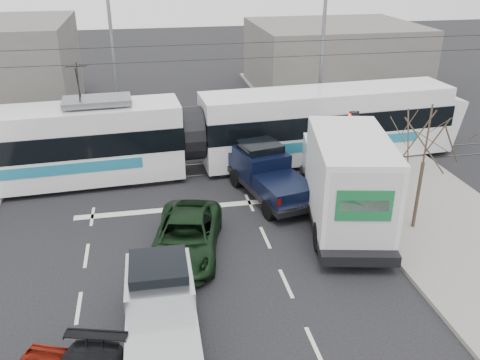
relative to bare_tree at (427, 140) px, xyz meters
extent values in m
plane|color=black|center=(-7.60, -2.50, -3.79)|extent=(120.00, 120.00, 0.00)
cube|color=#33302D|center=(-7.60, 7.50, -3.78)|extent=(60.00, 1.60, 0.03)
cube|color=slate|center=(4.40, 21.50, -1.29)|extent=(12.00, 10.00, 5.00)
cylinder|color=#47382B|center=(0.00, 0.00, -2.27)|extent=(0.14, 0.14, 2.75)
cylinder|color=#47382B|center=(0.00, 0.00, 0.23)|extent=(0.07, 0.07, 2.25)
cylinder|color=black|center=(-1.00, 4.00, -1.84)|extent=(0.12, 0.12, 3.60)
cube|color=black|center=(-1.20, 4.00, -0.54)|extent=(0.28, 0.28, 0.95)
cylinder|color=#FF0C07|center=(-1.35, 4.00, -0.24)|extent=(0.06, 0.20, 0.20)
cylinder|color=orange|center=(-1.35, 4.00, -0.54)|extent=(0.06, 0.20, 0.20)
cylinder|color=#05330C|center=(-1.35, 4.00, -0.84)|extent=(0.06, 0.20, 0.20)
cube|color=white|center=(-1.02, 3.85, -1.34)|extent=(0.02, 0.30, 0.40)
cylinder|color=slate|center=(-0.10, 11.50, 0.71)|extent=(0.20, 0.20, 9.00)
cylinder|color=slate|center=(-11.60, 13.50, 0.71)|extent=(0.20, 0.20, 9.00)
cylinder|color=black|center=(-7.60, 7.50, 1.71)|extent=(60.00, 0.03, 0.03)
cylinder|color=black|center=(-7.60, 7.50, 2.41)|extent=(60.00, 0.03, 0.03)
cube|color=white|center=(-15.00, 6.94, -2.76)|extent=(13.08, 3.51, 1.57)
cube|color=black|center=(-15.00, 6.94, -1.54)|extent=(13.15, 3.54, 1.07)
cube|color=white|center=(-15.00, 6.94, -0.58)|extent=(13.08, 3.40, 1.00)
cube|color=#1B6D8B|center=(-14.91, 5.57, -2.47)|extent=(9.04, 0.58, 0.50)
cube|color=white|center=(-0.96, 7.81, -2.76)|extent=(13.08, 3.51, 1.57)
cube|color=black|center=(-0.96, 7.81, -1.54)|extent=(13.15, 3.54, 1.07)
cube|color=white|center=(-0.96, 7.81, -0.58)|extent=(13.08, 3.40, 1.00)
cube|color=#1B6D8B|center=(-0.87, 6.44, -2.47)|extent=(9.04, 0.58, 0.50)
cylinder|color=black|center=(-7.98, 7.37, -1.76)|extent=(1.16, 2.66, 2.60)
cube|color=slate|center=(-12.19, 7.11, 0.15)|extent=(3.11, 1.81, 0.25)
cube|color=black|center=(-10.08, 7.24, -3.61)|extent=(2.15, 2.43, 0.36)
cube|color=black|center=(-5.87, 7.50, -3.61)|extent=(2.15, 2.43, 0.36)
cube|color=black|center=(2.55, 8.03, -3.61)|extent=(2.15, 2.43, 0.36)
cube|color=black|center=(-10.07, -4.66, -3.26)|extent=(2.02, 5.66, 0.24)
cube|color=#B4B7B9|center=(-10.06, -3.64, -2.58)|extent=(1.94, 2.39, 1.12)
cube|color=black|center=(-10.06, -3.55, -2.00)|extent=(1.67, 1.71, 0.53)
cube|color=#B4B7B9|center=(-10.04, -2.29, -2.80)|extent=(1.86, 1.04, 0.53)
cube|color=#B4B7B9|center=(-10.09, -5.90, -2.87)|extent=(1.94, 2.56, 0.63)
cylinder|color=black|center=(-10.94, -2.84, -3.40)|extent=(0.28, 0.78, 0.78)
cylinder|color=black|center=(-9.16, -2.87, -3.40)|extent=(0.28, 0.78, 0.78)
cube|color=black|center=(-2.56, 1.17, -3.18)|extent=(4.21, 8.19, 0.39)
cube|color=white|center=(-1.95, 4.08, -2.23)|extent=(2.87, 2.35, 1.78)
cube|color=black|center=(-1.92, 4.23, -1.56)|extent=(2.40, 1.67, 0.67)
cube|color=silver|center=(-2.72, 0.41, -1.53)|extent=(3.70, 5.74, 3.29)
cube|color=silver|center=(-3.25, -2.17, -1.53)|extent=(2.32, 0.53, 2.90)
cube|color=#155F31|center=(-3.26, -2.22, -1.27)|extent=(1.84, 0.40, 1.12)
cube|color=black|center=(-3.30, -2.42, -3.29)|extent=(2.42, 0.76, 0.20)
cylinder|color=black|center=(-3.20, 3.86, -3.29)|extent=(0.53, 1.05, 1.00)
cylinder|color=black|center=(-0.89, 3.38, -3.29)|extent=(0.53, 1.05, 1.00)
cylinder|color=black|center=(-4.16, -0.73, -3.23)|extent=(0.55, 1.16, 1.12)
cylinder|color=black|center=(-1.85, -1.21, -3.23)|extent=(0.55, 1.16, 1.12)
cube|color=black|center=(-4.90, 3.79, -3.21)|extent=(3.10, 5.62, 0.27)
cube|color=black|center=(-5.12, 4.72, -2.46)|extent=(2.38, 2.61, 1.22)
cube|color=black|center=(-5.14, 4.83, -1.83)|extent=(1.98, 1.93, 0.58)
cube|color=black|center=(-5.40, 5.97, -2.71)|extent=(2.03, 1.35, 0.58)
cube|color=black|center=(-4.64, 2.65, -2.78)|extent=(2.41, 2.76, 0.69)
cube|color=silver|center=(-4.33, 1.31, -3.07)|extent=(1.81, 0.59, 0.19)
cube|color=#590505|center=(-5.20, 1.22, -2.68)|extent=(0.16, 0.12, 0.30)
cube|color=#590505|center=(-3.51, 1.60, -2.68)|extent=(0.16, 0.12, 0.30)
cylinder|color=black|center=(-6.16, 5.25, -3.37)|extent=(0.48, 0.90, 0.85)
cylinder|color=black|center=(-4.40, 5.65, -3.37)|extent=(0.48, 0.90, 0.85)
cylinder|color=black|center=(-5.41, 1.93, -3.37)|extent=(0.48, 0.90, 0.85)
cylinder|color=black|center=(-3.64, 2.34, -3.37)|extent=(0.48, 0.90, 0.85)
imported|color=black|center=(-8.98, 0.00, -3.09)|extent=(3.36, 5.41, 1.40)
camera|label=1|loc=(-10.04, -15.92, 6.46)|focal=38.00mm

